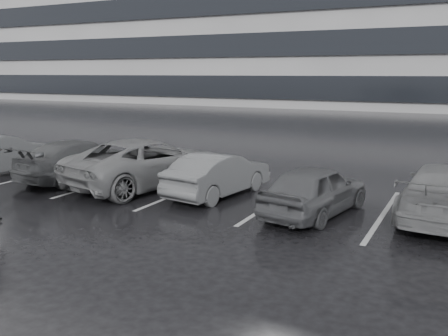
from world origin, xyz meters
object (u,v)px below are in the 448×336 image
car_west_c (81,160)px  car_east (447,192)px  car_west_b (147,162)px  car_west_a (218,174)px  car_main (315,190)px

car_west_c → car_east: 10.79m
car_west_c → car_west_b: bearing=-168.8°
car_west_a → car_east: bearing=-168.9°
car_west_a → car_west_b: (-2.46, 0.08, 0.12)m
car_west_b → car_west_c: car_west_b is taller
car_west_a → car_west_b: car_west_b is taller
car_west_a → car_west_c: bearing=8.9°
car_main → car_west_c: (-7.91, 0.60, 0.02)m
car_west_a → car_east: size_ratio=0.81×
car_west_c → car_east: car_east is taller
car_west_b → car_east: 8.31m
car_main → car_west_b: (-5.43, 0.76, 0.11)m
car_main → car_west_a: 3.05m
car_west_b → car_west_a: bearing=-168.3°
car_east → car_west_c: bearing=5.4°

